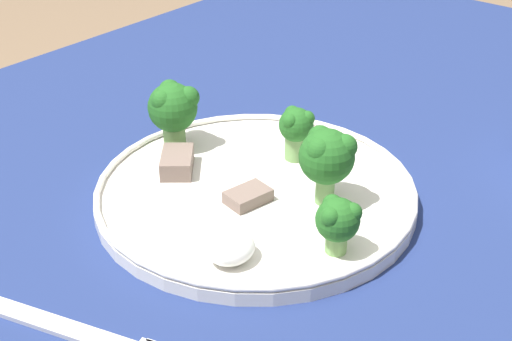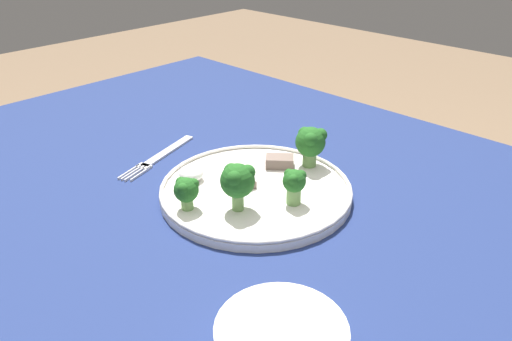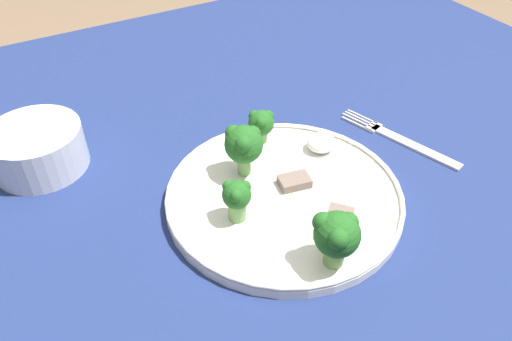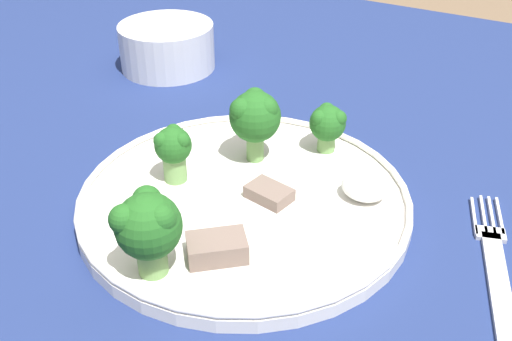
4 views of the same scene
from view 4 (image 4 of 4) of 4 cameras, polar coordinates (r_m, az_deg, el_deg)
table at (r=0.64m, az=1.91°, el=-5.27°), size 1.36×1.07×0.72m
dinner_plate at (r=0.52m, az=-1.11°, el=-2.79°), size 0.29×0.29×0.02m
fork at (r=0.50m, az=21.90°, el=-8.68°), size 0.07×0.19×0.00m
cream_bowl at (r=0.80m, az=-8.46°, el=11.51°), size 0.12×0.12×0.06m
broccoli_floret_near_rim_left at (r=0.53m, az=-7.88°, el=2.12°), size 0.03×0.03×0.05m
broccoli_floret_center_left at (r=0.55m, az=-0.09°, el=5.21°), size 0.05×0.05×0.07m
broccoli_floret_back_left at (r=0.58m, az=6.83°, el=4.48°), size 0.04×0.04×0.05m
broccoli_floret_front_left at (r=0.43m, az=-10.46°, el=-5.14°), size 0.05×0.05×0.07m
meat_slice_front_slice at (r=0.52m, az=1.26°, el=-2.18°), size 0.04×0.03×0.01m
meat_slice_middle_slice at (r=0.46m, az=-3.74°, el=-7.37°), size 0.05×0.05×0.02m
sauce_dollop at (r=0.52m, az=10.31°, el=-1.50°), size 0.04×0.04×0.02m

